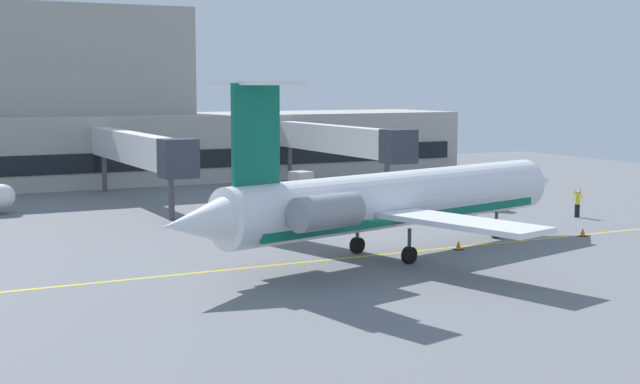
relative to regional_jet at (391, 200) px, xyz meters
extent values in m
cube|color=slate|center=(-1.95, -0.90, -3.20)|extent=(120.00, 120.00, 0.10)
cube|color=yellow|center=(-1.95, 0.75, -3.15)|extent=(108.00, 0.24, 0.01)
cube|color=red|center=(-4.35, 11.23, -3.15)|extent=(0.30, 8.00, 0.01)
cube|color=#ADA89E|center=(-1.63, 45.10, 0.08)|extent=(68.14, 12.01, 6.45)
cube|color=#9F9A91|center=(-10.79, 48.10, 8.55)|extent=(30.26, 8.40, 10.50)
cube|color=black|center=(-1.63, 39.05, -0.73)|extent=(65.42, 0.12, 1.77)
cube|color=silver|center=(-6.52, 28.40, 1.30)|extent=(1.40, 21.39, 2.40)
cube|color=#2D333D|center=(-6.52, 16.81, 1.30)|extent=(2.40, 2.00, 2.64)
cylinder|color=#4C4C51|center=(-6.52, 37.60, -1.53)|extent=(0.44, 0.44, 3.25)
cylinder|color=#4C4C51|center=(-6.52, 18.51, -1.53)|extent=(0.44, 0.44, 3.25)
cube|color=silver|center=(11.57, 28.89, 1.49)|extent=(1.40, 20.42, 2.40)
cube|color=#2D333D|center=(11.57, 17.77, 1.49)|extent=(2.40, 2.00, 2.64)
cylinder|color=#4C4C51|center=(11.57, 37.60, -1.43)|extent=(0.44, 0.44, 3.44)
cylinder|color=#4C4C51|center=(11.57, 19.47, -1.43)|extent=(0.44, 0.44, 3.44)
cylinder|color=white|center=(0.54, 0.14, 0.02)|extent=(23.35, 8.85, 3.04)
cube|color=#0C664C|center=(0.54, 0.14, -0.82)|extent=(21.02, 7.97, 0.55)
cone|color=white|center=(12.86, 3.37, 0.02)|extent=(3.99, 3.73, 2.98)
cone|color=white|center=(-12.07, -3.16, 0.02)|extent=(4.48, 3.50, 2.58)
cube|color=white|center=(-2.69, 5.48, -0.44)|extent=(5.01, 9.36, 0.28)
cube|color=white|center=(0.34, -6.10, -0.44)|extent=(5.01, 9.36, 0.28)
cylinder|color=gray|center=(-7.29, 0.57, 0.24)|extent=(3.95, 2.54, 1.67)
cylinder|color=gray|center=(-6.08, -4.07, 0.24)|extent=(3.95, 2.54, 1.67)
cube|color=#0C664C|center=(-8.94, -2.34, 3.93)|extent=(2.71, 0.93, 4.80)
cube|color=white|center=(-8.94, -2.34, 6.33)|extent=(3.29, 5.24, 0.20)
cylinder|color=#3F3F44|center=(9.12, 2.39, -1.88)|extent=(0.20, 0.20, 1.20)
cylinder|color=black|center=(9.12, 2.39, -2.70)|extent=(0.96, 0.57, 0.90)
cylinder|color=#3F3F44|center=(-1.09, 1.76, -1.88)|extent=(0.20, 0.20, 1.20)
cylinder|color=black|center=(-1.09, 1.76, -2.70)|extent=(0.96, 0.57, 0.90)
cylinder|color=#3F3F44|center=(-0.09, -2.07, -1.88)|extent=(0.20, 0.20, 1.20)
cylinder|color=black|center=(-0.09, -2.07, -2.70)|extent=(0.96, 0.57, 0.90)
cube|color=silver|center=(6.87, 27.06, -2.49)|extent=(2.39, 4.42, 0.62)
cube|color=#B8B1A9|center=(7.09, 25.90, -1.57)|extent=(1.76, 1.92, 1.21)
cylinder|color=black|center=(7.95, 25.77, -2.80)|extent=(0.40, 0.74, 0.70)
cylinder|color=black|center=(6.33, 25.46, -2.80)|extent=(0.40, 0.74, 0.70)
cylinder|color=black|center=(7.41, 28.65, -2.80)|extent=(0.40, 0.74, 0.70)
cylinder|color=black|center=(5.80, 28.35, -2.80)|extent=(0.40, 0.74, 0.70)
cube|color=silver|center=(16.99, 13.35, -2.51)|extent=(3.27, 3.06, 0.58)
cube|color=#B8B1A9|center=(16.35, 12.85, -1.76)|extent=(1.81, 1.85, 0.92)
cylinder|color=black|center=(16.69, 12.09, -2.80)|extent=(0.72, 0.65, 0.70)
cylinder|color=black|center=(15.69, 13.36, -2.80)|extent=(0.72, 0.65, 0.70)
cylinder|color=black|center=(18.28, 13.35, -2.80)|extent=(0.72, 0.65, 0.70)
cylinder|color=black|center=(17.29, 14.61, -2.80)|extent=(0.72, 0.65, 0.70)
cube|color=silver|center=(2.45, 13.94, -2.52)|extent=(3.95, 3.16, 0.56)
cube|color=#B8B1A9|center=(1.56, 13.46, -1.78)|extent=(1.97, 1.98, 0.92)
cylinder|color=black|center=(1.73, 12.62, -2.80)|extent=(0.75, 0.58, 0.70)
cylinder|color=black|center=(0.95, 14.07, -2.80)|extent=(0.75, 0.58, 0.70)
cylinder|color=black|center=(3.95, 13.82, -2.80)|extent=(0.75, 0.58, 0.70)
cylinder|color=black|center=(3.17, 15.26, -2.80)|extent=(0.75, 0.58, 0.70)
sphere|color=white|center=(-16.56, 27.09, -1.88)|extent=(1.81, 1.81, 1.81)
cylinder|color=#191E33|center=(19.75, 6.64, -2.68)|extent=(0.18, 0.18, 0.94)
cylinder|color=#191E33|center=(19.56, 6.69, -2.68)|extent=(0.18, 0.18, 0.94)
cylinder|color=yellow|center=(19.65, 6.66, -1.90)|extent=(0.34, 0.34, 0.62)
sphere|color=tan|center=(19.65, 6.66, -1.47)|extent=(0.24, 0.24, 0.24)
cylinder|color=yellow|center=(19.87, 6.61, -1.52)|extent=(0.40, 0.18, 0.50)
cylinder|color=#F2590C|center=(19.87, 6.61, -1.30)|extent=(0.06, 0.06, 0.28)
cylinder|color=yellow|center=(19.44, 6.72, -1.52)|extent=(0.40, 0.18, 0.50)
cylinder|color=#F2590C|center=(19.44, 6.72, -1.30)|extent=(0.06, 0.06, 0.28)
cone|color=orange|center=(14.22, 0.28, -2.88)|extent=(0.36, 0.36, 0.55)
cube|color=black|center=(14.22, 0.28, -3.13)|extent=(0.47, 0.47, 0.04)
cone|color=orange|center=(4.59, 0.03, -2.88)|extent=(0.36, 0.36, 0.55)
cube|color=black|center=(4.59, 0.03, -3.13)|extent=(0.47, 0.47, 0.04)
cone|color=orange|center=(-3.79, 9.70, -2.88)|extent=(0.36, 0.36, 0.55)
cube|color=black|center=(-3.79, 9.70, -3.13)|extent=(0.47, 0.47, 0.04)
camera|label=1|loc=(-25.74, -41.91, 6.28)|focal=50.88mm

